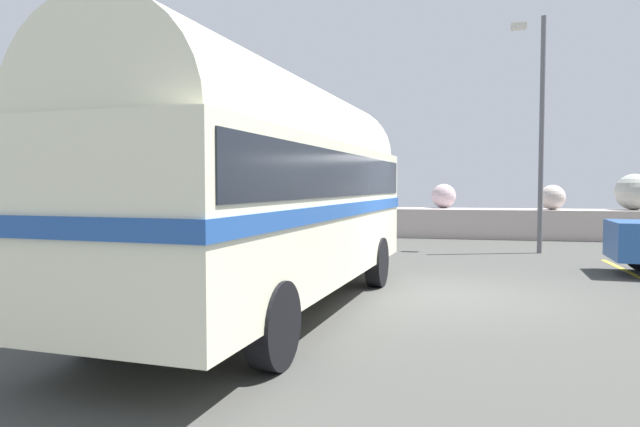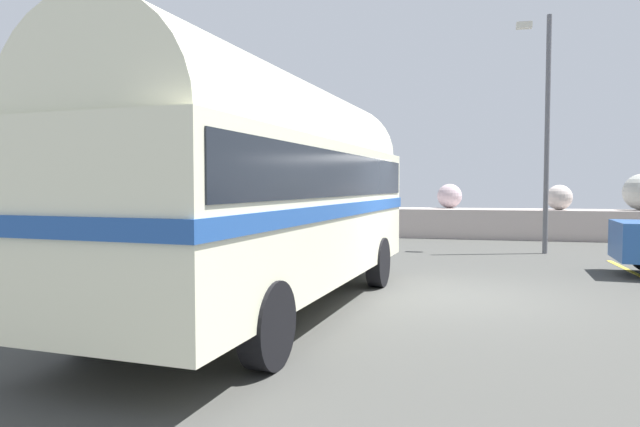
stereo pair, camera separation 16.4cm
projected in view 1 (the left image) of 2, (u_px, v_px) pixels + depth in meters
ground at (451, 296)px, 10.10m from camera, size 32.00×26.00×0.02m
breakwater at (439, 218)px, 21.68m from camera, size 31.36×2.02×2.42m
vintage_coach at (272, 182)px, 8.74m from camera, size 3.27×8.78×3.70m
lamp_post at (539, 122)px, 16.27m from camera, size 0.90×0.79×6.83m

